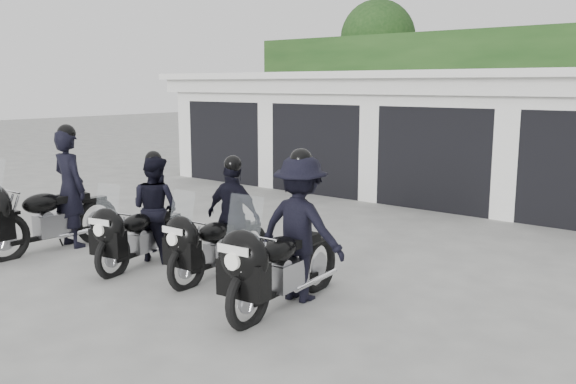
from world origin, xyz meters
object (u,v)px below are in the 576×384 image
Objects in this scene: police_bike_a at (52,200)px; police_bike_c at (226,224)px; police_bike_b at (148,215)px; police_bike_d at (293,237)px.

police_bike_a is 3.22m from police_bike_c.
police_bike_b is 0.88× the size of police_bike_d.
police_bike_c is (1.32, 0.33, 0.00)m from police_bike_b.
police_bike_d is at bearing 7.95° from police_bike_a.
police_bike_a is 1.20× the size of police_bike_c.
police_bike_b is 0.99× the size of police_bike_c.
police_bike_a is 1.86m from police_bike_b.
police_bike_b is at bearing -168.15° from police_bike_c.
police_bike_b and police_bike_c have the same top height.
police_bike_a is 1.22× the size of police_bike_b.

